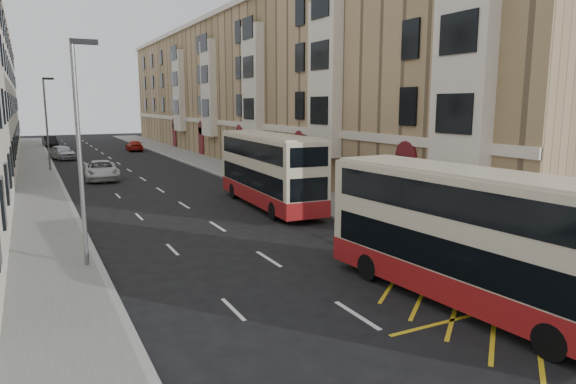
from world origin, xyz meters
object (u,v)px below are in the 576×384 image
street_lamp_near (80,142)px  double_decker_front (471,238)px  double_decker_rear (269,170)px  car_dark (50,141)px  car_silver (62,152)px  car_red (134,146)px  street_lamp_far (47,119)px  white_van (101,170)px

street_lamp_near → double_decker_front: bearing=-42.5°
double_decker_rear → car_dark: bearing=103.5°
car_dark → double_decker_front: bearing=-88.7°
car_silver → street_lamp_near: bearing=-107.7°
car_dark → car_red: bearing=-58.0°
street_lamp_far → double_decker_front: size_ratio=0.77×
double_decker_front → car_silver: 50.02m
double_decker_front → car_silver: double_decker_front is taller
street_lamp_near → street_lamp_far: (0.00, 30.00, 0.00)m
double_decker_rear → white_van: double_decker_rear is taller
double_decker_rear → car_red: bearing=93.5°
car_dark → street_lamp_far: bearing=-98.0°
car_silver → car_red: bearing=23.1°
street_lamp_far → white_van: street_lamp_far is taller
double_decker_rear → white_van: bearing=118.1°
car_silver → car_red: 11.35m
double_decker_rear → car_dark: double_decker_rear is taller
car_dark → car_red: 15.16m
double_decker_rear → car_silver: 34.41m
street_lamp_near → car_red: size_ratio=1.82×
car_red → street_lamp_far: bearing=62.5°
double_decker_front → white_van: bearing=96.4°
white_van → car_red: bearing=77.6°
white_van → car_red: 25.49m
street_lamp_far → white_van: bearing=-64.1°
double_decker_front → car_dark: (-8.55, 68.41, -1.34)m
street_lamp_far → double_decker_front: street_lamp_far is taller
car_silver → car_red: (8.86, 7.09, -0.14)m
double_decker_rear → street_lamp_near: bearing=-142.5°
double_decker_front → street_lamp_far: bearing=99.2°
street_lamp_near → car_red: 48.84m
street_lamp_near → car_red: (10.43, 47.54, -4.00)m
street_lamp_near → car_silver: bearing=87.8°
street_lamp_far → double_decker_rear: size_ratio=0.75×
double_decker_front → car_red: (0.73, 56.42, -1.43)m
street_lamp_near → double_decker_front: size_ratio=0.77×
car_red → car_silver: bearing=41.9°
street_lamp_near → car_dark: bearing=88.9°
car_red → car_dark: bearing=-49.0°
double_decker_front → white_van: 32.58m
double_decker_front → car_dark: 68.96m
car_silver → car_dark: car_silver is taller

